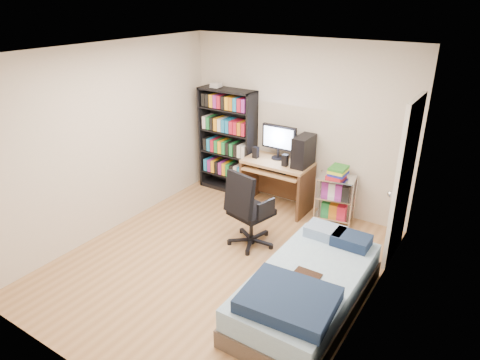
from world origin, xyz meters
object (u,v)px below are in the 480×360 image
Objects in this scene: computer_desk at (285,166)px; bed at (307,290)px; media_shelf at (227,140)px; office_chair at (249,222)px.

computer_desk is 0.65× the size of bed.
bed is at bearing -56.57° from computer_desk.
office_chair is (1.22, -1.29, -0.53)m from media_shelf.
media_shelf is 0.90× the size of bed.
media_shelf is 1.12m from computer_desk.
office_chair is 1.39m from bed.
bed is at bearing -40.52° from media_shelf.
office_chair is 0.54× the size of bed.
media_shelf is 1.68× the size of office_chair.
computer_desk is 2.36m from bed.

